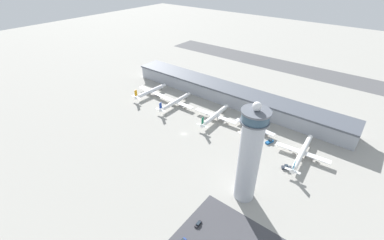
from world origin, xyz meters
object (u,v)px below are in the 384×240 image
object	(u,v)px
service_truck_catering	(287,167)
service_truck_fuel	(270,142)
control_tower	(249,155)
airplane_gate_alpha	(151,91)
car_blue_compact	(198,224)
airplane_gate_bravo	(176,102)
airplane_gate_delta	(254,127)
airplane_gate_charlie	(215,116)
airplane_gate_echo	(302,153)

from	to	relation	value
service_truck_catering	service_truck_fuel	distance (m)	28.87
control_tower	service_truck_fuel	distance (m)	65.58
airplane_gate_alpha	car_blue_compact	bearing A→B (deg)	-35.30
control_tower	airplane_gate_bravo	xyz separation A→B (m)	(-103.75, 57.73, -26.57)
airplane_gate_delta	service_truck_catering	distance (m)	46.62
airplane_gate_delta	service_truck_fuel	size ratio (longest dim) A/B	4.84
airplane_gate_bravo	service_truck_catering	distance (m)	117.24
control_tower	service_truck_fuel	xyz separation A→B (m)	(-9.10, 57.84, -29.55)
control_tower	airplane_gate_charlie	bearing A→B (deg)	135.32
control_tower	car_blue_compact	bearing A→B (deg)	-105.68
service_truck_fuel	car_blue_compact	world-z (taller)	service_truck_fuel
airplane_gate_charlie	airplane_gate_delta	xyz separation A→B (m)	(34.01, 5.95, -0.44)
airplane_gate_bravo	service_truck_fuel	size ratio (longest dim) A/B	5.81
service_truck_fuel	airplane_gate_delta	bearing A→B (deg)	156.32
airplane_gate_alpha	service_truck_fuel	world-z (taller)	airplane_gate_alpha
airplane_gate_bravo	service_truck_catering	xyz separation A→B (m)	(115.51, -19.85, -2.86)
airplane_gate_alpha	service_truck_catering	xyz separation A→B (m)	(149.89, -21.09, -3.10)
airplane_gate_delta	service_truck_catering	size ratio (longest dim) A/B	5.03
control_tower	airplane_gate_charlie	world-z (taller)	control_tower
control_tower	service_truck_catering	size ratio (longest dim) A/B	8.91
control_tower	airplane_gate_charlie	distance (m)	88.24
control_tower	airplane_gate_echo	size ratio (longest dim) A/B	1.35
car_blue_compact	airplane_gate_delta	bearing A→B (deg)	99.78
airplane_gate_delta	service_truck_fuel	world-z (taller)	airplane_gate_delta
control_tower	airplane_gate_echo	world-z (taller)	control_tower
airplane_gate_alpha	car_blue_compact	distance (m)	158.14
car_blue_compact	service_truck_catering	bearing A→B (deg)	73.47
airplane_gate_charlie	airplane_gate_echo	xyz separation A→B (m)	(75.35, -3.76, -0.16)
airplane_gate_delta	car_blue_compact	world-z (taller)	airplane_gate_delta
service_truck_catering	car_blue_compact	size ratio (longest dim) A/B	1.47
airplane_gate_delta	car_blue_compact	bearing A→B (deg)	-80.22
airplane_gate_delta	airplane_gate_echo	bearing A→B (deg)	-13.23
service_truck_catering	airplane_gate_alpha	bearing A→B (deg)	171.99
airplane_gate_bravo	service_truck_catering	world-z (taller)	airplane_gate_bravo
airplane_gate_echo	service_truck_catering	world-z (taller)	airplane_gate_echo
control_tower	service_truck_catering	distance (m)	49.39
airplane_gate_bravo	airplane_gate_echo	size ratio (longest dim) A/B	0.91
control_tower	airplane_gate_charlie	size ratio (longest dim) A/B	1.52
control_tower	airplane_gate_echo	bearing A→B (deg)	74.47
control_tower	airplane_gate_alpha	xyz separation A→B (m)	(-138.13, 58.98, -26.32)
airplane_gate_echo	airplane_gate_bravo	bearing A→B (deg)	178.93
airplane_gate_echo	car_blue_compact	xyz separation A→B (m)	(-24.52, -87.87, -3.62)
airplane_gate_bravo	car_blue_compact	world-z (taller)	airplane_gate_bravo
airplane_gate_echo	service_truck_catering	bearing A→B (deg)	-101.75
airplane_gate_alpha	airplane_gate_echo	xyz separation A→B (m)	(153.55, -3.48, 0.02)
control_tower	service_truck_catering	world-z (taller)	control_tower
control_tower	airplane_gate_charlie	xyz separation A→B (m)	(-59.92, 59.26, -26.14)
airplane_gate_bravo	airplane_gate_charlie	bearing A→B (deg)	2.00
airplane_gate_charlie	car_blue_compact	bearing A→B (deg)	-60.98
service_truck_fuel	airplane_gate_bravo	bearing A→B (deg)	-179.93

